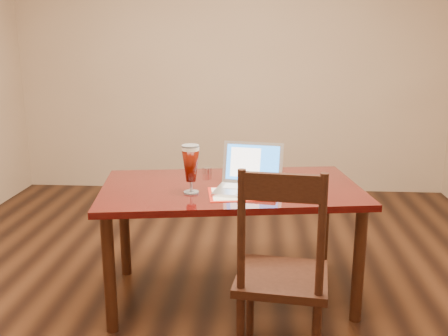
{
  "coord_description": "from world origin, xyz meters",
  "views": [
    {
      "loc": [
        0.29,
        -2.75,
        1.56
      ],
      "look_at": [
        0.09,
        0.05,
        0.85
      ],
      "focal_mm": 40.0,
      "sensor_mm": 36.0,
      "label": 1
    }
  ],
  "objects": [
    {
      "name": "dining_table",
      "position": [
        0.13,
        0.12,
        0.65
      ],
      "size": [
        1.65,
        1.08,
        1.0
      ],
      "rotation": [
        0.0,
        0.0,
        0.15
      ],
      "color": "#430B09",
      "rests_on": "ground"
    },
    {
      "name": "room_shell",
      "position": [
        0.0,
        0.0,
        1.76
      ],
      "size": [
        4.51,
        5.01,
        2.71
      ],
      "color": "tan",
      "rests_on": "ground"
    },
    {
      "name": "dining_chair",
      "position": [
        0.41,
        -0.55,
        0.48
      ],
      "size": [
        0.48,
        0.46,
        1.02
      ],
      "rotation": [
        0.0,
        0.0,
        -0.12
      ],
      "color": "black",
      "rests_on": "ground"
    },
    {
      "name": "ground",
      "position": [
        0.0,
        0.0,
        0.0
      ],
      "size": [
        5.0,
        5.0,
        0.0
      ],
      "primitive_type": "plane",
      "color": "black",
      "rests_on": "ground"
    }
  ]
}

